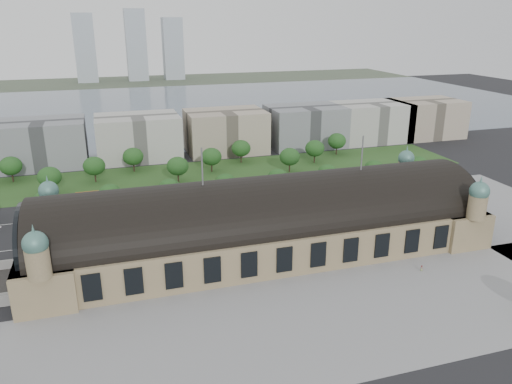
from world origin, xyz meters
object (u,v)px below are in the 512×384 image
object	(u,v)px
parked_car_6	(197,227)
bus_mid	(266,210)
parked_car_3	(125,240)
traffic_car_4	(225,220)
bus_west	(213,220)
pedestrian_0	(422,268)
traffic_car_6	(439,193)
parked_car_2	(46,245)
parked_car_1	(40,250)
bus_east	(305,208)
traffic_car_5	(307,200)
petrol_station	(96,196)
traffic_car_3	(115,222)
parked_car_4	(100,239)
traffic_car_2	(79,235)
parked_car_5	(161,232)
parked_car_0	(37,251)
traffic_car_1	(53,224)

from	to	relation	value
parked_car_6	bus_mid	xyz separation A→B (m)	(29.38, 7.00, 0.91)
parked_car_3	parked_car_6	size ratio (longest dim) A/B	0.78
traffic_car_4	parked_car_6	distance (m)	12.44
bus_west	pedestrian_0	bearing A→B (deg)	-138.52
traffic_car_4	traffic_car_6	xyz separation A→B (m)	(98.88, 1.48, -0.04)
parked_car_2	parked_car_1	bearing A→B (deg)	-47.44
bus_east	traffic_car_5	bearing A→B (deg)	-25.26
petrol_station	bus_mid	world-z (taller)	petrol_station
parked_car_1	traffic_car_3	bearing A→B (deg)	97.98
parked_car_4	bus_east	xyz separation A→B (m)	(79.94, 3.40, 1.07)
traffic_car_2	bus_west	xyz separation A→B (m)	(48.69, -3.69, 1.02)
petrol_station	bus_east	xyz separation A→B (m)	(80.81, -36.89, -1.17)
traffic_car_3	bus_mid	size ratio (longest dim) A/B	0.45
traffic_car_4	parked_car_4	world-z (taller)	parked_car_4
traffic_car_3	bus_mid	world-z (taller)	bus_mid
traffic_car_2	traffic_car_4	size ratio (longest dim) A/B	1.41
parked_car_3	traffic_car_3	bearing A→B (deg)	149.41
parked_car_2	parked_car_3	world-z (taller)	parked_car_3
traffic_car_4	parked_car_3	distance (m)	39.11
traffic_car_2	parked_car_5	world-z (taller)	traffic_car_2
traffic_car_2	traffic_car_3	xyz separation A→B (m)	(13.12, 8.16, -0.04)
traffic_car_5	parked_car_1	distance (m)	106.20
traffic_car_2	parked_car_3	size ratio (longest dim) A/B	1.50
parked_car_6	parked_car_1	bearing A→B (deg)	-109.81
bus_west	parked_car_6	bearing A→B (deg)	104.22
parked_car_4	bus_east	bearing A→B (deg)	71.54
parked_car_0	parked_car_1	distance (m)	1.12
traffic_car_5	parked_car_1	size ratio (longest dim) A/B	0.89
traffic_car_4	bus_west	bearing A→B (deg)	-72.51
traffic_car_1	parked_car_5	bearing A→B (deg)	-114.02
traffic_car_1	traffic_car_5	world-z (taller)	traffic_car_5
traffic_car_2	pedestrian_0	xyz separation A→B (m)	(102.95, -59.02, 0.17)
traffic_car_4	parked_car_5	size ratio (longest dim) A/B	0.82
traffic_car_4	bus_east	xyz separation A→B (m)	(33.13, -0.63, 1.09)
traffic_car_4	parked_car_2	distance (m)	64.56
parked_car_2	pedestrian_0	bearing A→B (deg)	39.89
parked_car_1	petrol_station	bearing A→B (deg)	130.11
traffic_car_1	bus_west	xyz separation A→B (m)	(58.24, -17.04, 1.13)
traffic_car_4	bus_east	distance (m)	33.15
parked_car_6	traffic_car_2	bearing A→B (deg)	-121.70
traffic_car_6	parked_car_5	xyz separation A→B (m)	(-123.99, -6.13, 0.03)
traffic_car_5	parked_car_2	xyz separation A→B (m)	(-102.96, -14.30, -0.11)
traffic_car_1	traffic_car_4	xyz separation A→B (m)	(63.55, -15.02, 0.01)
traffic_car_5	parked_car_5	size ratio (longest dim) A/B	0.92
petrol_station	traffic_car_4	distance (m)	59.94
traffic_car_6	parked_car_1	bearing A→B (deg)	-93.98
parked_car_2	bus_west	distance (m)	59.18
traffic_car_3	parked_car_1	size ratio (longest dim) A/B	1.02
parked_car_0	bus_west	bearing A→B (deg)	73.90
traffic_car_2	parked_car_6	bearing A→B (deg)	78.26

